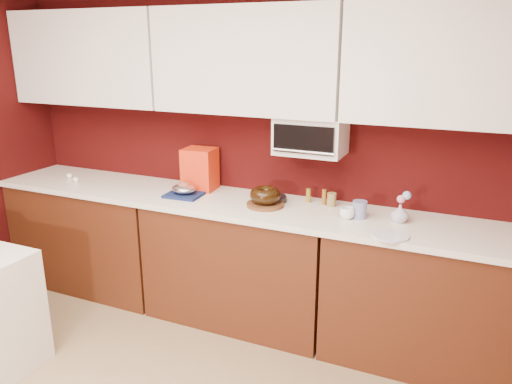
{
  "coord_description": "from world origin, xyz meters",
  "views": [
    {
      "loc": [
        1.45,
        -1.04,
        1.97
      ],
      "look_at": [
        0.17,
        1.84,
        1.02
      ],
      "focal_mm": 35.0,
      "sensor_mm": 36.0,
      "label": 1
    }
  ],
  "objects_px": {
    "blue_jar": "(360,210)",
    "flower_vase": "(400,212)",
    "coffee_mug": "(347,212)",
    "toaster_oven": "(311,135)",
    "pandoro_box": "(200,169)",
    "bundt_cake": "(265,195)",
    "foil_ham_nest": "(184,189)"
  },
  "relations": [
    {
      "from": "blue_jar",
      "to": "flower_vase",
      "type": "relative_size",
      "value": 0.86
    },
    {
      "from": "coffee_mug",
      "to": "toaster_oven",
      "type": "bearing_deg",
      "value": 147.32
    },
    {
      "from": "pandoro_box",
      "to": "coffee_mug",
      "type": "bearing_deg",
      "value": -15.2
    },
    {
      "from": "bundt_cake",
      "to": "foil_ham_nest",
      "type": "height_order",
      "value": "bundt_cake"
    },
    {
      "from": "toaster_oven",
      "to": "blue_jar",
      "type": "relative_size",
      "value": 4.08
    },
    {
      "from": "pandoro_box",
      "to": "blue_jar",
      "type": "bearing_deg",
      "value": -12.31
    },
    {
      "from": "blue_jar",
      "to": "toaster_oven",
      "type": "bearing_deg",
      "value": 158.51
    },
    {
      "from": "toaster_oven",
      "to": "coffee_mug",
      "type": "xyz_separation_m",
      "value": [
        0.32,
        -0.2,
        -0.43
      ]
    },
    {
      "from": "bundt_cake",
      "to": "foil_ham_nest",
      "type": "distance_m",
      "value": 0.63
    },
    {
      "from": "foil_ham_nest",
      "to": "flower_vase",
      "type": "bearing_deg",
      "value": 3.09
    },
    {
      "from": "foil_ham_nest",
      "to": "pandoro_box",
      "type": "xyz_separation_m",
      "value": [
        0.02,
        0.2,
        0.1
      ]
    },
    {
      "from": "bundt_cake",
      "to": "foil_ham_nest",
      "type": "xyz_separation_m",
      "value": [
        -0.63,
        -0.03,
        -0.03
      ]
    },
    {
      "from": "pandoro_box",
      "to": "blue_jar",
      "type": "relative_size",
      "value": 2.85
    },
    {
      "from": "toaster_oven",
      "to": "flower_vase",
      "type": "height_order",
      "value": "toaster_oven"
    },
    {
      "from": "toaster_oven",
      "to": "bundt_cake",
      "type": "relative_size",
      "value": 2.15
    },
    {
      "from": "blue_jar",
      "to": "flower_vase",
      "type": "distance_m",
      "value": 0.24
    },
    {
      "from": "toaster_oven",
      "to": "blue_jar",
      "type": "height_order",
      "value": "toaster_oven"
    },
    {
      "from": "foil_ham_nest",
      "to": "bundt_cake",
      "type": "bearing_deg",
      "value": 2.38
    },
    {
      "from": "blue_jar",
      "to": "flower_vase",
      "type": "bearing_deg",
      "value": 5.95
    },
    {
      "from": "toaster_oven",
      "to": "foil_ham_nest",
      "type": "bearing_deg",
      "value": -166.72
    },
    {
      "from": "toaster_oven",
      "to": "pandoro_box",
      "type": "height_order",
      "value": "toaster_oven"
    },
    {
      "from": "bundt_cake",
      "to": "blue_jar",
      "type": "bearing_deg",
      "value": 2.68
    },
    {
      "from": "foil_ham_nest",
      "to": "pandoro_box",
      "type": "relative_size",
      "value": 0.58
    },
    {
      "from": "toaster_oven",
      "to": "bundt_cake",
      "type": "bearing_deg",
      "value": -144.2
    },
    {
      "from": "foil_ham_nest",
      "to": "blue_jar",
      "type": "distance_m",
      "value": 1.26
    },
    {
      "from": "coffee_mug",
      "to": "flower_vase",
      "type": "distance_m",
      "value": 0.32
    },
    {
      "from": "foil_ham_nest",
      "to": "coffee_mug",
      "type": "xyz_separation_m",
      "value": [
        1.2,
        0.0,
        -0.01
      ]
    },
    {
      "from": "toaster_oven",
      "to": "flower_vase",
      "type": "bearing_deg",
      "value": -11.35
    },
    {
      "from": "bundt_cake",
      "to": "flower_vase",
      "type": "bearing_deg",
      "value": 3.59
    },
    {
      "from": "bundt_cake",
      "to": "coffee_mug",
      "type": "xyz_separation_m",
      "value": [
        0.57,
        -0.02,
        -0.04
      ]
    },
    {
      "from": "foil_ham_nest",
      "to": "coffee_mug",
      "type": "distance_m",
      "value": 1.2
    },
    {
      "from": "pandoro_box",
      "to": "coffee_mug",
      "type": "distance_m",
      "value": 1.2
    }
  ]
}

